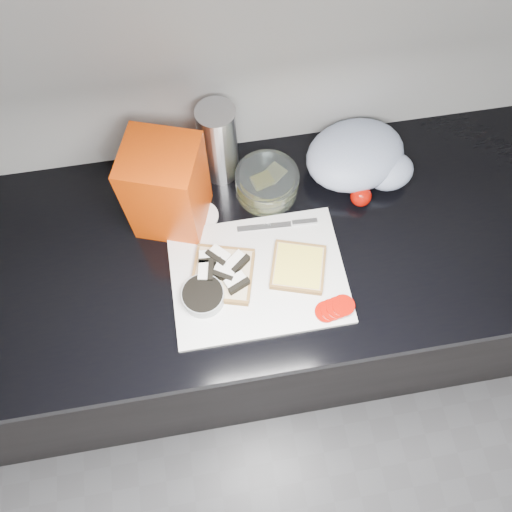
# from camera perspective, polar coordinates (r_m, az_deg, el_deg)

# --- Properties ---
(base_cabinet) EXTENTS (3.50, 0.60, 0.86)m
(base_cabinet) POSITION_cam_1_polar(r_m,az_deg,el_deg) (1.64, 2.79, -5.42)
(base_cabinet) COLOR black
(base_cabinet) RESTS_ON ground
(countertop) EXTENTS (3.50, 0.64, 0.04)m
(countertop) POSITION_cam_1_polar(r_m,az_deg,el_deg) (1.23, 3.71, 1.76)
(countertop) COLOR black
(countertop) RESTS_ON base_cabinet
(cutting_board) EXTENTS (0.40, 0.30, 0.01)m
(cutting_board) POSITION_cam_1_polar(r_m,az_deg,el_deg) (1.16, 0.25, -2.25)
(cutting_board) COLOR silver
(cutting_board) RESTS_ON countertop
(bread_left) EXTENTS (0.17, 0.17, 0.04)m
(bread_left) POSITION_cam_1_polar(r_m,az_deg,el_deg) (1.14, -3.85, -1.89)
(bread_left) COLOR #C8B68D
(bread_left) RESTS_ON cutting_board
(bread_right) EXTENTS (0.16, 0.16, 0.02)m
(bread_right) POSITION_cam_1_polar(r_m,az_deg,el_deg) (1.16, 4.84, -1.27)
(bread_right) COLOR #C8B68D
(bread_right) RESTS_ON cutting_board
(tomato_slices) EXTENTS (0.10, 0.07, 0.02)m
(tomato_slices) POSITION_cam_1_polar(r_m,az_deg,el_deg) (1.13, 8.98, -5.96)
(tomato_slices) COLOR #A80C03
(tomato_slices) RESTS_ON cutting_board
(knife) EXTENTS (0.20, 0.02, 0.01)m
(knife) POSITION_cam_1_polar(r_m,az_deg,el_deg) (1.21, 3.62, 3.68)
(knife) COLOR #B1B1B5
(knife) RESTS_ON cutting_board
(seed_tub) EXTENTS (0.09, 0.09, 0.05)m
(seed_tub) POSITION_cam_1_polar(r_m,az_deg,el_deg) (1.12, -6.03, -4.63)
(seed_tub) COLOR #9DA2A2
(seed_tub) RESTS_ON countertop
(tub_lid) EXTENTS (0.10, 0.10, 0.01)m
(tub_lid) POSITION_cam_1_polar(r_m,az_deg,el_deg) (1.24, -6.22, 4.57)
(tub_lid) COLOR white
(tub_lid) RESTS_ON countertop
(glass_bowl) EXTENTS (0.16, 0.16, 0.07)m
(glass_bowl) POSITION_cam_1_polar(r_m,az_deg,el_deg) (1.25, 1.25, 8.34)
(glass_bowl) COLOR silver
(glass_bowl) RESTS_ON countertop
(bread_bag) EXTENTS (0.20, 0.19, 0.25)m
(bread_bag) POSITION_cam_1_polar(r_m,az_deg,el_deg) (1.15, -10.14, 7.64)
(bread_bag) COLOR red
(bread_bag) RESTS_ON countertop
(steel_canister) EXTENTS (0.09, 0.09, 0.22)m
(steel_canister) POSITION_cam_1_polar(r_m,az_deg,el_deg) (1.23, -4.33, 12.72)
(steel_canister) COLOR silver
(steel_canister) RESTS_ON countertop
(grocery_bag) EXTENTS (0.30, 0.27, 0.11)m
(grocery_bag) POSITION_cam_1_polar(r_m,az_deg,el_deg) (1.30, 11.80, 11.00)
(grocery_bag) COLOR #ACBAD4
(grocery_bag) RESTS_ON countertop
(whole_tomatoes) EXTENTS (0.05, 0.05, 0.05)m
(whole_tomatoes) POSITION_cam_1_polar(r_m,az_deg,el_deg) (1.26, 11.90, 6.70)
(whole_tomatoes) COLOR #A80C03
(whole_tomatoes) RESTS_ON countertop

